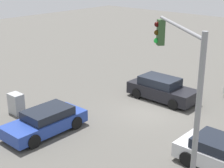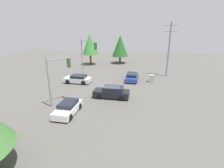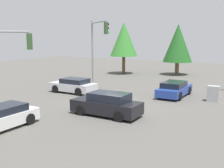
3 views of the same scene
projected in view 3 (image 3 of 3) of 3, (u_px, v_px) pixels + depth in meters
ground_plane at (114, 108)px, 20.33m from camera, size 80.00×80.00×0.00m
sedan_blue at (174, 89)px, 24.06m from camera, size 1.99×4.47×1.29m
sedan_white at (2, 117)px, 15.67m from camera, size 1.88×4.11×1.27m
sedan_dark at (107, 104)px, 18.19m from camera, size 4.58×1.94×1.51m
sedan_silver at (73, 86)px, 25.71m from camera, size 4.24×2.03×1.32m
traffic_signal_main at (6, 57)px, 17.88m from camera, size 1.88×2.37×5.64m
traffic_signal_cross at (97, 42)px, 27.13m from camera, size 3.73×3.18×6.69m
electrical_cabinet at (213, 94)px, 22.13m from camera, size 0.89×0.63×1.25m
tree_left at (124, 39)px, 38.22m from camera, size 3.75×3.75×7.05m
tree_far at (178, 43)px, 37.35m from camera, size 3.87×3.87×6.76m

